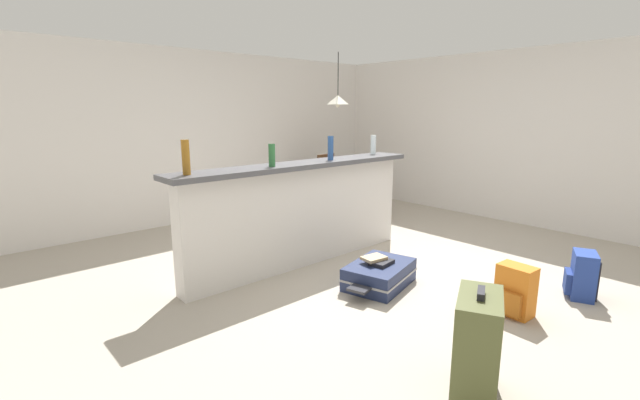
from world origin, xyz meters
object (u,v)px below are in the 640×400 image
object	(u,v)px
suitcase_flat_navy	(379,274)
book_stack	(378,260)
bottle_amber	(186,157)
pendant_lamp	(338,100)
bottle_green	(272,155)
backpack_blue	(582,276)
suitcase_upright_olive	(477,345)
dining_chair_near_partition	(360,187)
dining_table	(339,174)
bottle_clear	(373,145)
dining_chair_far_side	(321,178)
backpack_orange	(515,291)
bottle_blue	(331,148)

from	to	relation	value
suitcase_flat_navy	book_stack	size ratio (longest dim) A/B	3.27
bottle_amber	pendant_lamp	distance (m)	3.46
bottle_green	backpack_blue	size ratio (longest dim) A/B	0.53
suitcase_upright_olive	bottle_amber	bearing A→B (deg)	104.25
dining_chair_near_partition	suitcase_flat_navy	world-z (taller)	dining_chair_near_partition
dining_table	dining_chair_near_partition	bearing A→B (deg)	-96.88
bottle_clear	dining_table	bearing A→B (deg)	61.78
dining_chair_near_partition	bottle_amber	bearing A→B (deg)	-164.06
backpack_blue	suitcase_flat_navy	bearing A→B (deg)	129.67
suitcase_flat_navy	dining_chair_far_side	bearing A→B (deg)	57.47
dining_table	suitcase_upright_olive	world-z (taller)	dining_table
dining_chair_near_partition	dining_chair_far_side	world-z (taller)	same
backpack_orange	backpack_blue	xyz separation A→B (m)	(0.78, -0.25, 0.00)
bottle_green	suitcase_upright_olive	world-z (taller)	bottle_green
bottle_amber	suitcase_flat_navy	world-z (taller)	bottle_amber
backpack_blue	bottle_clear	bearing A→B (deg)	92.23
bottle_green	bottle_blue	bearing A→B (deg)	1.51
bottle_clear	book_stack	xyz separation A→B (m)	(-1.06, -1.02, -0.98)
bottle_green	bottle_blue	world-z (taller)	bottle_blue
bottle_amber	dining_table	size ratio (longest dim) A/B	0.27
suitcase_upright_olive	bottle_blue	bearing A→B (deg)	65.89
bottle_amber	book_stack	distance (m)	1.98
suitcase_upright_olive	backpack_blue	world-z (taller)	suitcase_upright_olive
dining_chair_near_partition	backpack_blue	distance (m)	3.28
bottle_clear	suitcase_flat_navy	size ratio (longest dim) A/B	0.26
dining_chair_far_side	book_stack	size ratio (longest dim) A/B	3.44
bottle_blue	dining_chair_near_partition	world-z (taller)	bottle_blue
bottle_clear	pendant_lamp	distance (m)	1.56
dining_chair_near_partition	suitcase_upright_olive	world-z (taller)	dining_chair_near_partition
dining_table	book_stack	world-z (taller)	dining_table
bottle_clear	dining_chair_near_partition	bearing A→B (deg)	51.50
bottle_green	pendant_lamp	size ratio (longest dim) A/B	0.27
suitcase_flat_navy	backpack_blue	distance (m)	1.79
bottle_clear	backpack_orange	xyz separation A→B (m)	(-0.68, -2.16, -1.03)
suitcase_flat_navy	backpack_blue	world-z (taller)	backpack_blue
pendant_lamp	backpack_blue	xyz separation A→B (m)	(-0.55, -3.71, -1.60)
backpack_blue	bottle_green	bearing A→B (deg)	127.08
bottle_clear	backpack_blue	xyz separation A→B (m)	(0.09, -2.41, -1.03)
dining_chair_far_side	suitcase_flat_navy	distance (m)	3.39
bottle_clear	pendant_lamp	bearing A→B (deg)	63.65
dining_chair_near_partition	backpack_orange	bearing A→B (deg)	-114.08
bottle_clear	dining_chair_far_side	distance (m)	2.09
dining_chair_far_side	book_stack	bearing A→B (deg)	-122.78
pendant_lamp	suitcase_upright_olive	distance (m)	4.76
bottle_green	suitcase_upright_olive	xyz separation A→B (m)	(-0.25, -2.33, -0.89)
suitcase_flat_navy	backpack_orange	xyz separation A→B (m)	(0.37, -1.13, 0.09)
dining_chair_far_side	backpack_orange	world-z (taller)	dining_chair_far_side
dining_chair_near_partition	pendant_lamp	bearing A→B (deg)	89.80
bottle_amber	dining_chair_far_side	distance (m)	3.83
bottle_amber	bottle_clear	bearing A→B (deg)	2.01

